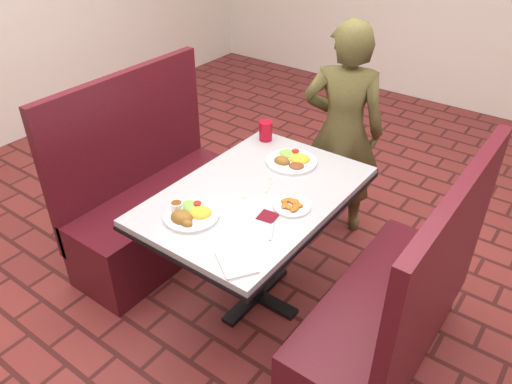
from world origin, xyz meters
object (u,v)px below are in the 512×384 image
diner_person (342,132)px  plantain_plate (292,206)px  booth_bench_left (156,206)px  booth_bench_right (389,319)px  red_tumbler (266,131)px  far_dinner_plate (292,158)px  near_dinner_plate (190,212)px  dining_table (256,207)px

diner_person → plantain_plate: 0.96m
booth_bench_left → booth_bench_right: same height
plantain_plate → booth_bench_left: bearing=179.6°
diner_person → red_tumbler: (-0.30, -0.42, 0.09)m
red_tumbler → far_dinner_plate: bearing=-26.0°
near_dinner_plate → red_tumbler: size_ratio=2.22×
red_tumbler → booth_bench_right: bearing=-24.7°
booth_bench_right → red_tumbler: size_ratio=10.01×
booth_bench_left → booth_bench_right: size_ratio=1.00×
booth_bench_left → far_dinner_plate: booth_bench_left is taller
booth_bench_left → dining_table: bearing=0.0°
booth_bench_right → red_tumbler: bearing=155.3°
dining_table → booth_bench_left: bearing=180.0°
booth_bench_left → diner_person: size_ratio=0.83×
booth_bench_left → far_dinner_plate: bearing=25.1°
plantain_plate → far_dinner_plate: bearing=122.9°
booth_bench_left → near_dinner_plate: booth_bench_left is taller
red_tumbler → diner_person: bearing=54.4°
near_dinner_plate → diner_person: bearing=84.2°
dining_table → plantain_plate: size_ratio=6.58×
dining_table → diner_person: size_ratio=0.84×
booth_bench_left → plantain_plate: booth_bench_left is taller
booth_bench_right → near_dinner_plate: (-0.92, -0.36, 0.45)m
plantain_plate → red_tumbler: bearing=135.7°
booth_bench_left → booth_bench_right: 1.60m
booth_bench_right → far_dinner_plate: (-0.81, 0.37, 0.45)m
dining_table → far_dinner_plate: far_dinner_plate is taller
dining_table → plantain_plate: (0.23, -0.01, 0.11)m
dining_table → booth_bench_left: 0.86m
booth_bench_left → booth_bench_right: (1.60, 0.00, 0.00)m
booth_bench_left → near_dinner_plate: (0.67, -0.36, 0.45)m
diner_person → near_dinner_plate: bearing=62.3°
near_dinner_plate → plantain_plate: 0.50m
plantain_plate → booth_bench_right: bearing=0.7°
booth_bench_right → diner_person: bearing=130.5°
dining_table → near_dinner_plate: size_ratio=4.56×
booth_bench_left → booth_bench_right: bearing=0.0°
near_dinner_plate → booth_bench_left: bearing=151.6°
far_dinner_plate → red_tumbler: bearing=154.0°
dining_table → booth_bench_left: size_ratio=1.01×
dining_table → red_tumbler: red_tumbler is taller
booth_bench_right → diner_person: diner_person is taller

